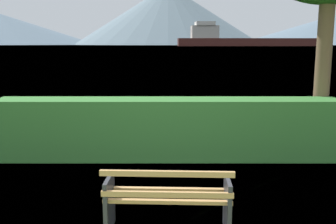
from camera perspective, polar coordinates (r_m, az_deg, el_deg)
The scene contains 5 objects.
water_surface at distance 314.30m, azimuth -0.01°, elevation 9.65°, with size 620.00×620.00×0.00m, color #7A99A8.
park_bench at distance 4.82m, azimuth -0.02°, elevation -12.70°, with size 1.55×0.63×0.87m.
hedge_row at distance 7.77m, azimuth -0.00°, elevation -2.47°, with size 6.77×0.76×1.20m, color #387A33.
cargo_ship_large at distance 309.49m, azimuth 10.46°, elevation 10.42°, with size 113.37×20.68×18.33m.
distant_hills at distance 565.59m, azimuth -0.59°, elevation 12.90°, with size 770.23×294.98×81.64m.
Camera 1 is at (-0.00, -4.50, 2.28)m, focal length 41.62 mm.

